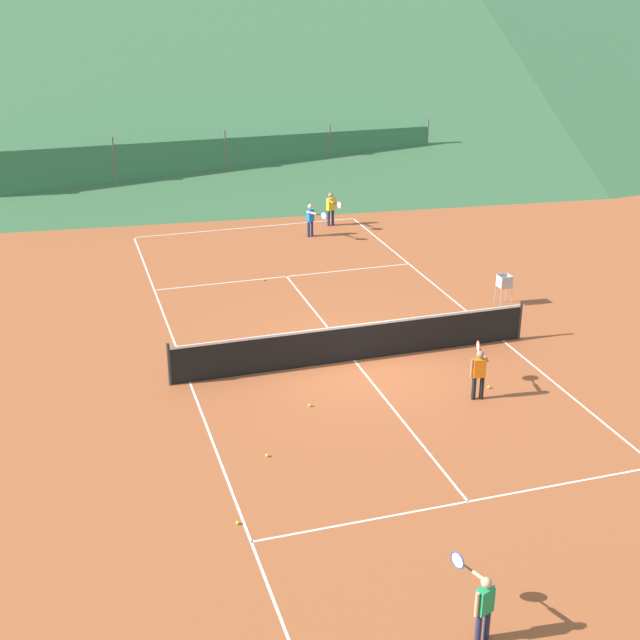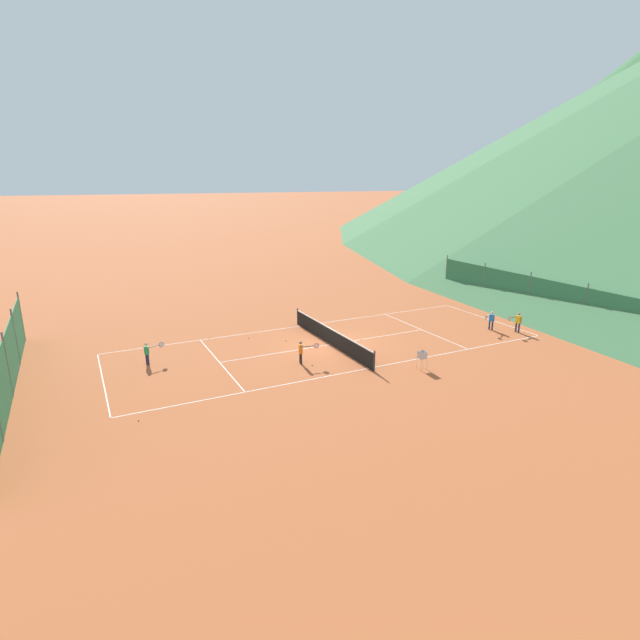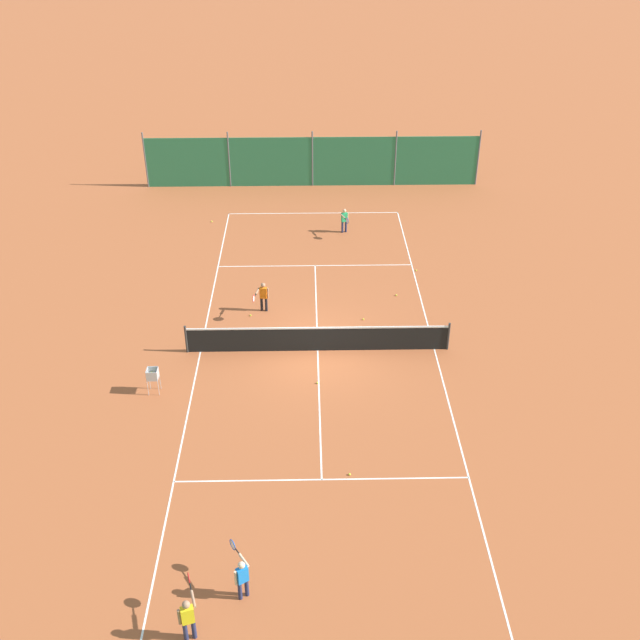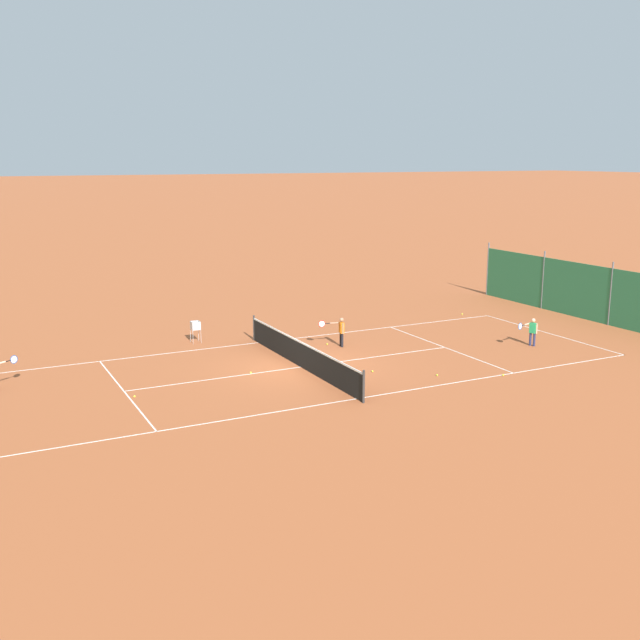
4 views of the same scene
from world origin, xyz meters
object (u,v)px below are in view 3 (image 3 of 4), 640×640
object	(u,v)px
player_far_service	(188,615)
tennis_ball_service_box	(251,315)
tennis_ball_by_net_right	(416,270)
player_near_baseline	(242,575)
tennis_ball_alley_left	(396,295)
ball_hopper	(153,376)
player_far_baseline	(345,219)
tennis_ball_by_net_left	(317,383)
tennis_net	(318,338)
tennis_ball_near_corner	(212,221)
player_near_service	(263,295)
tennis_ball_far_corner	(350,474)
tennis_ball_mid_court	(363,319)

from	to	relation	value
player_far_service	tennis_ball_service_box	xyz separation A→B (m)	(-0.52, -13.61, -0.69)
tennis_ball_by_net_right	player_near_baseline	bearing A→B (deg)	69.03
tennis_ball_alley_left	ball_hopper	distance (m)	10.43
tennis_ball_alley_left	ball_hopper	bearing A→B (deg)	35.64
player_far_baseline	player_far_service	bearing A→B (deg)	78.10
player_near_baseline	tennis_ball_service_box	size ratio (longest dim) A/B	17.73
tennis_ball_service_box	player_near_baseline	bearing A→B (deg)	92.59
player_far_baseline	tennis_ball_by_net_left	distance (m)	11.71
tennis_net	tennis_ball_near_corner	bearing A→B (deg)	-66.20
player_near_service	player_far_baseline	size ratio (longest dim) A/B	1.05
tennis_ball_far_corner	tennis_ball_service_box	world-z (taller)	same
player_far_baseline	tennis_ball_service_box	world-z (taller)	player_far_baseline
tennis_ball_far_corner	tennis_ball_alley_left	size ratio (longest dim) A/B	1.00
tennis_ball_alley_left	ball_hopper	xyz separation A→B (m)	(8.46, 6.07, 0.62)
tennis_net	player_far_baseline	size ratio (longest dim) A/B	8.05
player_far_baseline	player_near_baseline	size ratio (longest dim) A/B	0.98
player_far_service	tennis_ball_service_box	distance (m)	13.64
tennis_ball_far_corner	tennis_ball_by_net_left	size ratio (longest dim) A/B	1.00
tennis_ball_by_net_right	tennis_ball_mid_court	world-z (taller)	same
tennis_ball_by_net_left	tennis_ball_service_box	distance (m)	4.95
tennis_ball_far_corner	tennis_ball_alley_left	bearing A→B (deg)	-103.37
tennis_ball_by_net_left	tennis_ball_mid_court	xyz separation A→B (m)	(-1.78, -3.94, 0.00)
tennis_ball_by_net_right	tennis_ball_far_corner	distance (m)	12.55
player_near_service	player_far_baseline	bearing A→B (deg)	-116.11
tennis_ball_near_corner	tennis_ball_far_corner	bearing A→B (deg)	108.09
tennis_ball_far_corner	ball_hopper	world-z (taller)	ball_hopper
player_near_baseline	tennis_ball_near_corner	xyz separation A→B (m)	(2.91, -21.13, -0.65)
player_near_service	tennis_ball_mid_court	world-z (taller)	player_near_service
tennis_ball_alley_left	player_far_service	bearing A→B (deg)	67.65
player_far_baseline	tennis_ball_mid_court	distance (m)	7.70
player_far_service	tennis_ball_by_net_left	world-z (taller)	player_far_service
player_near_service	player_far_service	size ratio (longest dim) A/B	0.97
player_near_service	tennis_ball_alley_left	size ratio (longest dim) A/B	18.10
tennis_ball_mid_court	player_far_baseline	bearing A→B (deg)	-87.42
tennis_net	tennis_ball_far_corner	bearing A→B (deg)	97.17
tennis_net	tennis_ball_service_box	xyz separation A→B (m)	(2.49, -2.36, -0.47)
tennis_ball_by_net_left	tennis_ball_service_box	size ratio (longest dim) A/B	1.00
tennis_ball_by_net_right	tennis_ball_by_net_left	size ratio (longest dim) A/B	1.00
player_near_baseline	tennis_net	bearing A→B (deg)	-100.70
player_near_service	ball_hopper	distance (m)	5.98
player_far_baseline	player_near_service	bearing A→B (deg)	63.89
tennis_ball_by_net_right	ball_hopper	size ratio (longest dim) A/B	0.07
player_far_baseline	ball_hopper	xyz separation A→B (m)	(6.69, 11.95, -0.01)
tennis_ball_far_corner	tennis_ball_mid_court	xyz separation A→B (m)	(-0.96, -8.23, 0.00)
tennis_net	tennis_ball_by_net_right	distance (m)	7.21
tennis_net	ball_hopper	world-z (taller)	tennis_net
player_near_baseline	tennis_ball_far_corner	xyz separation A→B (m)	(-2.71, -3.94, -0.65)
ball_hopper	tennis_ball_far_corner	bearing A→B (deg)	147.02
player_near_baseline	ball_hopper	size ratio (longest dim) A/B	1.31
player_near_baseline	tennis_ball_far_corner	world-z (taller)	player_near_baseline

